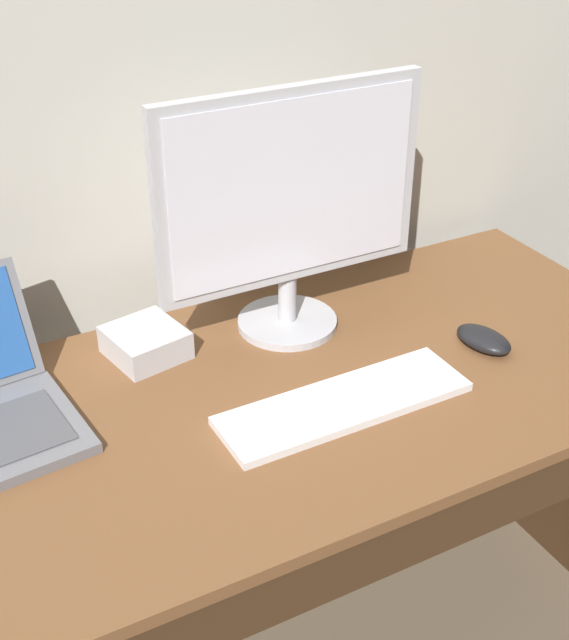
{
  "coord_description": "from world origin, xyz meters",
  "views": [
    {
      "loc": [
        -0.48,
        -1.04,
        1.56
      ],
      "look_at": [
        0.07,
        0.0,
        0.85
      ],
      "focal_mm": 47.93,
      "sensor_mm": 36.0,
      "label": 1
    }
  ],
  "objects": [
    {
      "name": "desk",
      "position": [
        0.0,
        -0.02,
        0.51
      ],
      "size": [
        1.63,
        0.68,
        0.71
      ],
      "color": "brown",
      "rests_on": "ground"
    },
    {
      "name": "external_monitor",
      "position": [
        0.17,
        0.17,
        0.96
      ],
      "size": [
        0.5,
        0.19,
        0.46
      ],
      "color": "#B7B7BC",
      "rests_on": "desk"
    },
    {
      "name": "wired_keyboard",
      "position": [
        0.13,
        -0.09,
        0.72
      ],
      "size": [
        0.43,
        0.13,
        0.02
      ],
      "color": "white",
      "rests_on": "desk"
    },
    {
      "name": "computer_mouse",
      "position": [
        0.46,
        -0.05,
        0.72
      ],
      "size": [
        0.09,
        0.12,
        0.03
      ],
      "primitive_type": "ellipsoid",
      "rotation": [
        0.0,
        0.0,
        0.2
      ],
      "color": "black",
      "rests_on": "desk"
    },
    {
      "name": "external_drive_box",
      "position": [
        -0.1,
        0.21,
        0.73
      ],
      "size": [
        0.15,
        0.15,
        0.05
      ],
      "primitive_type": "cube",
      "rotation": [
        0.0,
        0.0,
        0.19
      ],
      "color": "silver",
      "rests_on": "desk"
    }
  ]
}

